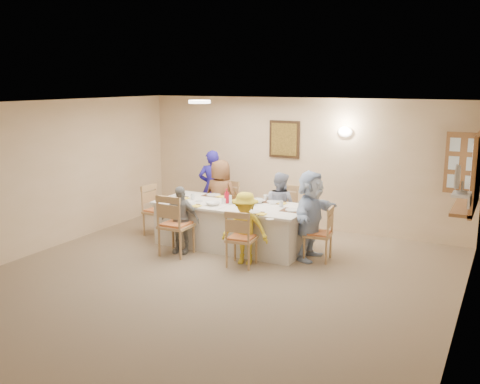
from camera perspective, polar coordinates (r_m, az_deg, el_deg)
The scene contains 49 objects.
ground at distance 7.64m, azimuth -3.53°, elevation -9.80°, with size 7.00×7.00×0.00m, color #79654E.
room_walls at distance 7.22m, azimuth -3.68°, elevation 1.45°, with size 7.00×7.00×7.00m.
wall_picture at distance 10.40m, azimuth 4.75°, elevation 5.62°, with size 0.62×0.05×0.72m.
wall_sconce at distance 9.96m, azimuth 11.14°, elevation 6.33°, with size 0.26×0.09×0.18m, color white.
ceiling_light at distance 8.91m, azimuth -4.34°, elevation 9.58°, with size 0.36×0.36×0.05m, color white.
serving_hatch at distance 8.60m, azimuth 23.95°, elevation 2.02°, with size 0.06×1.50×1.15m, color olive.
hatch_sill at distance 8.70m, azimuth 22.87°, elevation -1.31°, with size 0.30×1.50×0.05m, color olive.
shutter_door at distance 9.37m, azimuth 22.67°, elevation 2.85°, with size 0.55×0.04×1.00m, color olive.
fan_shelf at distance 7.30m, azimuth 22.56°, elevation -0.24°, with size 0.22×0.36×0.03m, color white.
desk_fan at distance 7.27m, azimuth 22.42°, elevation 0.93°, with size 0.30×0.30×0.28m, color #A5A5A8, non-canonical shape.
dining_table at distance 9.18m, azimuth -0.89°, elevation -3.55°, with size 2.62×1.11×0.76m, color beige.
chair_back_left at distance 10.12m, azimuth -1.75°, elevation -1.54°, with size 0.46×0.46×0.96m, color tan, non-canonical shape.
chair_back_right at distance 9.61m, azimuth 4.53°, elevation -2.23°, with size 0.47×0.47×0.98m, color tan, non-canonical shape.
chair_front_left at distance 8.79m, azimuth -6.82°, elevation -3.42°, with size 0.49×0.49×1.03m, color tan, non-canonical shape.
chair_front_right at distance 8.22m, azimuth 0.17°, elevation -4.88°, with size 0.43×0.43×0.90m, color tan, non-canonical shape.
chair_left_end at distance 9.97m, azimuth -8.77°, elevation -1.94°, with size 0.45×0.45×0.94m, color tan, non-canonical shape.
chair_right_end at distance 8.57m, azimuth 8.31°, elevation -4.36°, with size 0.42×0.42×0.88m, color tan, non-canonical shape.
diner_back_left at distance 9.97m, azimuth -2.09°, elevation -0.49°, with size 0.68×0.45×1.38m, color brown.
diner_back_right at distance 9.47m, azimuth 4.26°, elevation -1.60°, with size 0.69×0.58×1.24m, color #9299B5.
diner_front_left at distance 8.87m, azimuth -6.39°, elevation -2.95°, with size 0.70×0.39×1.12m, color gray.
diner_front_right at distance 8.29m, azimuth 0.55°, elevation -3.89°, with size 0.80×0.55×1.14m, color yellow.
diner_right_end at distance 8.54m, azimuth 7.54°, elevation -2.48°, with size 0.49×1.35×1.44m, color #C9DEFF.
caregiver at distance 10.58m, azimuth -2.97°, elevation 0.50°, with size 0.64×0.56×1.48m, color #261D9F.
placemat_fl at distance 9.04m, azimuth -5.51°, elevation -1.35°, with size 0.33×0.25×0.01m, color #472B19.
plate_fl at distance 9.03m, azimuth -5.51°, elevation -1.29°, with size 0.25×0.25×0.02m, color white.
napkin_fl at distance 8.90m, azimuth -4.71°, elevation -1.50°, with size 0.15×0.15×0.01m, color yellow.
placemat_fr at distance 8.46m, azimuth 1.35°, elevation -2.20°, with size 0.33×0.24×0.01m, color #472B19.
plate_fr at distance 8.46m, azimuth 1.35°, elevation -2.14°, with size 0.26×0.26×0.02m, color white.
napkin_fr at distance 8.34m, azimuth 2.31°, elevation -2.37°, with size 0.14×0.14×0.01m, color yellow.
placemat_bl at distance 9.74m, azimuth -2.84°, elevation -0.36°, with size 0.37×0.28×0.01m, color #472B19.
plate_bl at distance 9.73m, azimuth -2.84°, elevation -0.30°, with size 0.25×0.25×0.02m, color white.
napkin_bl at distance 9.60m, azimuth -2.06°, elevation -0.48°, with size 0.14×0.14×0.01m, color yellow.
placemat_br at distance 9.20m, azimuth 3.64°, elevation -1.08°, with size 0.37×0.27×0.01m, color #472B19.
plate_br at distance 9.20m, azimuth 3.64°, elevation -1.02°, with size 0.25×0.25×0.02m, color white.
napkin_br at distance 9.09m, azimuth 4.55°, elevation -1.21°, with size 0.13×0.13×0.01m, color yellow.
placemat_le at distance 9.65m, azimuth -6.66°, elevation -0.54°, with size 0.32×0.24×0.01m, color #472B19.
plate_le at distance 9.65m, azimuth -6.66°, elevation -0.48°, with size 0.25×0.25×0.02m, color white.
napkin_le at distance 9.51m, azimuth -5.93°, elevation -0.66°, with size 0.14×0.14×0.01m, color yellow.
placemat_re at distance 8.63m, azimuth 5.68°, elevation -1.98°, with size 0.38×0.28×0.01m, color #472B19.
plate_re at distance 8.63m, azimuth 5.68°, elevation -1.91°, with size 0.25×0.25×0.02m, color white.
napkin_re at distance 8.52m, azimuth 6.68°, elevation -2.13°, with size 0.13×0.13×0.01m, color yellow.
teacup_a at distance 9.19m, azimuth -6.19°, elevation -0.90°, with size 0.13×0.13×0.08m, color white.
teacup_b at distance 9.39m, azimuth 2.78°, elevation -0.57°, with size 0.10×0.10×0.09m, color white.
bowl_a at distance 8.97m, azimuth -2.91°, elevation -1.24°, with size 0.31×0.31×0.06m, color white.
bowl_b at distance 9.13m, azimuth 1.84°, elevation -0.96°, with size 0.29×0.29×0.07m, color white.
condiment_ketchup at distance 9.09m, azimuth -1.43°, elevation -0.42°, with size 0.12×0.12×0.26m, color red.
condiment_brown at distance 9.09m, azimuth -0.49°, elevation -0.54°, with size 0.10×0.10×0.22m, color brown.
condiment_malt at distance 9.03m, azimuth -0.31°, elevation -0.82°, with size 0.14×0.14×0.16m, color brown.
drinking_glass at distance 9.19m, azimuth -1.57°, elevation -0.74°, with size 0.06×0.06×0.09m, color silver.
Camera 1 is at (3.66, -6.09, 2.80)m, focal length 40.00 mm.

